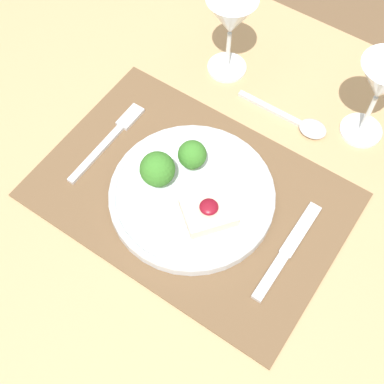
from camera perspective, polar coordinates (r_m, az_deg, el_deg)
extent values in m
plane|color=brown|center=(1.56, -0.06, -14.15)|extent=(8.00, 8.00, 0.00)
cube|color=tan|center=(0.87, -0.11, -0.83)|extent=(1.21, 0.94, 0.03)
cylinder|color=tan|center=(1.57, -8.27, 12.75)|extent=(0.06, 0.06, 0.73)
cube|color=brown|center=(0.85, -0.11, -0.29)|extent=(0.48, 0.33, 0.00)
cylinder|color=silver|center=(0.84, 0.00, -0.40)|extent=(0.26, 0.26, 0.02)
torus|color=silver|center=(0.84, 0.00, -0.14)|extent=(0.26, 0.26, 0.01)
cube|color=beige|center=(0.81, 1.78, -2.12)|extent=(0.10, 0.10, 0.02)
ellipsoid|color=maroon|center=(0.80, 1.81, -1.59)|extent=(0.03, 0.03, 0.01)
cylinder|color=#84B256|center=(0.85, 0.02, 3.09)|extent=(0.01, 0.01, 0.02)
sphere|color=#387A28|center=(0.83, 0.03, 4.02)|extent=(0.05, 0.05, 0.05)
cylinder|color=#84B256|center=(0.84, -3.60, 1.42)|extent=(0.01, 0.01, 0.02)
sphere|color=#387A28|center=(0.82, -3.71, 2.45)|extent=(0.06, 0.06, 0.06)
cube|color=silver|center=(0.90, -10.17, 4.06)|extent=(0.01, 0.13, 0.01)
cube|color=silver|center=(0.94, -6.60, 7.97)|extent=(0.02, 0.05, 0.01)
cube|color=silver|center=(0.80, 8.36, -8.94)|extent=(0.02, 0.08, 0.01)
cube|color=silver|center=(0.84, 11.52, -3.95)|extent=(0.02, 0.10, 0.00)
cube|color=silver|center=(0.96, 8.33, 8.81)|extent=(0.13, 0.01, 0.01)
ellipsoid|color=silver|center=(0.94, 12.75, 6.59)|extent=(0.05, 0.04, 0.01)
cylinder|color=white|center=(0.97, 17.55, 6.28)|extent=(0.07, 0.07, 0.01)
cylinder|color=white|center=(0.93, 18.29, 7.91)|extent=(0.01, 0.01, 0.08)
cone|color=white|center=(0.87, 19.72, 11.02)|extent=(0.09, 0.09, 0.07)
cylinder|color=white|center=(1.02, 3.74, 13.12)|extent=(0.07, 0.07, 0.01)
cylinder|color=white|center=(0.98, 3.88, 14.85)|extent=(0.01, 0.01, 0.08)
cone|color=white|center=(0.93, 4.18, 18.18)|extent=(0.09, 0.09, 0.07)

